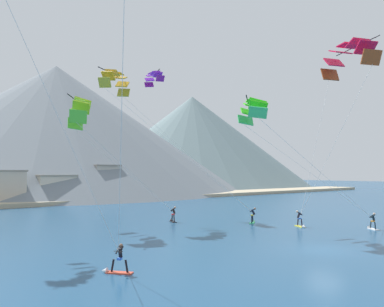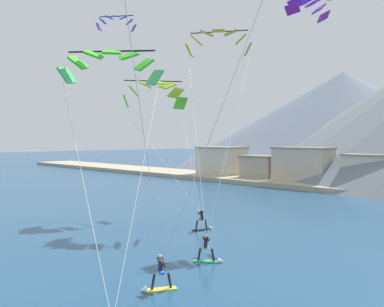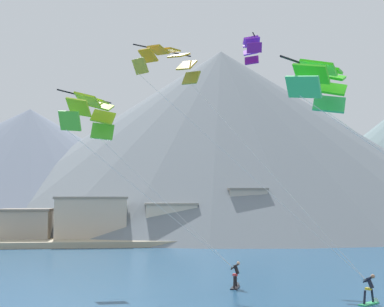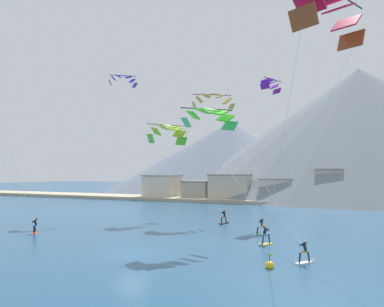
# 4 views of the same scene
# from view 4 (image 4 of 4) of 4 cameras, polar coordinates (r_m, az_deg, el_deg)

# --- Properties ---
(ground_plane) EXTENTS (400.00, 400.00, 0.00)m
(ground_plane) POSITION_cam_4_polar(r_m,az_deg,el_deg) (29.37, -9.07, -14.78)
(ground_plane) COLOR navy
(kitesurfer_near_lead) EXTENTS (1.66, 1.32, 1.73)m
(kitesurfer_near_lead) POSITION_cam_4_polar(r_m,az_deg,el_deg) (37.99, 10.86, -11.28)
(kitesurfer_near_lead) COLOR #33B266
(kitesurfer_near_lead) RESTS_ON ground
(kitesurfer_near_trail) EXTENTS (0.96, 1.77, 1.77)m
(kitesurfer_near_trail) POSITION_cam_4_polar(r_m,az_deg,el_deg) (45.60, 5.06, -9.91)
(kitesurfer_near_trail) COLOR black
(kitesurfer_near_trail) RESTS_ON ground
(kitesurfer_mid_center) EXTENTS (1.13, 1.74, 1.70)m
(kitesurfer_mid_center) POSITION_cam_4_polar(r_m,az_deg,el_deg) (32.80, 10.91, -12.64)
(kitesurfer_mid_center) COLOR yellow
(kitesurfer_mid_center) RESTS_ON ground
(kitesurfer_far_left) EXTENTS (1.34, 1.65, 1.65)m
(kitesurfer_far_left) POSITION_cam_4_polar(r_m,az_deg,el_deg) (27.09, 17.11, -14.72)
(kitesurfer_far_left) COLOR white
(kitesurfer_far_left) RESTS_ON ground
(kitesurfer_far_right) EXTENTS (1.44, 1.58, 1.63)m
(kitesurfer_far_right) POSITION_cam_4_polar(r_m,az_deg,el_deg) (41.28, -22.80, -10.55)
(kitesurfer_far_right) COLOR #E54C33
(kitesurfer_far_right) RESTS_ON ground
(parafoil_kite_near_lead) EXTENTS (12.86, 14.62, 15.98)m
(parafoil_kite_near_lead) POSITION_cam_4_polar(r_m,az_deg,el_deg) (53.32, 3.28, 8.04)
(parafoil_kite_near_lead) COLOR #A29D2C
(parafoil_kite_near_trail) EXTENTS (11.40, 6.47, 11.56)m
(parafoil_kite_near_trail) POSITION_cam_4_polar(r_m,az_deg,el_deg) (52.31, -3.65, 3.22)
(parafoil_kite_near_trail) COLOR #56C732
(parafoil_kite_mid_center) EXTENTS (7.87, 7.57, 17.73)m
(parafoil_kite_mid_center) POSITION_cam_4_polar(r_m,az_deg,el_deg) (31.39, 20.13, 19.36)
(parafoil_kite_mid_center) COLOR #953E19
(parafoil_kite_far_left) EXTENTS (11.83, 9.02, 11.05)m
(parafoil_kite_far_left) POSITION_cam_4_polar(r_m,az_deg,el_deg) (35.62, 2.76, 5.64)
(parafoil_kite_far_left) COLOR #3DCB68
(parafoil_kite_distant_high_outer) EXTENTS (3.44, 4.09, 1.85)m
(parafoil_kite_distant_high_outer) POSITION_cam_4_polar(r_m,az_deg,el_deg) (60.16, -10.47, 11.07)
(parafoil_kite_distant_high_outer) COLOR #693497
(parafoil_kite_distant_low_drift) EXTENTS (2.15, 4.65, 1.79)m
(parafoil_kite_distant_low_drift) POSITION_cam_4_polar(r_m,az_deg,el_deg) (54.69, 11.84, 10.30)
(parafoil_kite_distant_low_drift) COLOR #811C8E
(race_marker_buoy) EXTENTS (0.56, 0.56, 1.02)m
(race_marker_buoy) POSITION_cam_4_polar(r_m,az_deg,el_deg) (25.17, 11.75, -16.38)
(race_marker_buoy) COLOR yellow
(race_marker_buoy) RESTS_ON ground
(shoreline_strip) EXTENTS (180.00, 10.00, 0.70)m
(shoreline_strip) POSITION_cam_4_polar(r_m,az_deg,el_deg) (76.62, 13.49, -7.19)
(shoreline_strip) COLOR tan
(shoreline_strip) RESTS_ON ground
(shore_building_harbour_front) EXTENTS (6.19, 5.40, 4.31)m
(shore_building_harbour_front) POSITION_cam_4_polar(r_m,az_deg,el_deg) (84.42, 0.83, -5.65)
(shore_building_harbour_front) COLOR #A89E8E
(shore_building_harbour_front) RESTS_ON ground
(shore_building_promenade_mid) EXTENTS (8.20, 5.87, 5.62)m
(shore_building_promenade_mid) POSITION_cam_4_polar(r_m,az_deg,el_deg) (88.96, -4.57, -5.09)
(shore_building_promenade_mid) COLOR beige
(shore_building_promenade_mid) RESTS_ON ground
(shore_building_quay_east) EXTENTS (8.98, 4.23, 5.81)m
(shore_building_quay_east) POSITION_cam_4_polar(r_m,az_deg,el_deg) (80.61, 5.79, -5.23)
(shore_building_quay_east) COLOR beige
(shore_building_quay_east) RESTS_ON ground
(shore_building_quay_west) EXTENTS (5.21, 4.47, 6.91)m
(shore_building_quay_west) POSITION_cam_4_polar(r_m,az_deg,el_deg) (78.20, 20.28, -4.72)
(shore_building_quay_west) COLOR #B7AD9E
(shore_building_quay_west) RESTS_ON ground
(shore_building_old_town) EXTENTS (6.69, 6.29, 5.00)m
(shore_building_old_town) POSITION_cam_4_polar(r_m,az_deg,el_deg) (79.54, 13.00, -5.48)
(shore_building_old_town) COLOR beige
(shore_building_old_town) RESTS_ON ground
(mountain_peak_west_ridge) EXTENTS (110.32, 110.32, 37.60)m
(mountain_peak_west_ridge) POSITION_cam_4_polar(r_m,az_deg,el_deg) (122.36, 24.17, 3.22)
(mountain_peak_west_ridge) COLOR slate
(mountain_peak_west_ridge) RESTS_ON ground
(mountain_peak_east_shoulder) EXTENTS (84.32, 84.32, 23.89)m
(mountain_peak_east_shoulder) POSITION_cam_4_polar(r_m,az_deg,el_deg) (128.66, 5.95, -0.39)
(mountain_peak_east_shoulder) COLOR slate
(mountain_peak_east_shoulder) RESTS_ON ground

